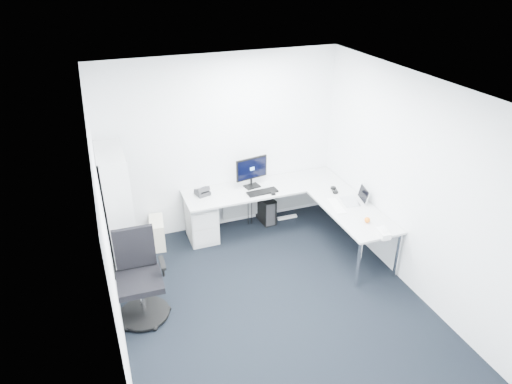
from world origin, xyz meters
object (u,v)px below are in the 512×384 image
object	(u,v)px
l_desk	(273,218)
monitor	(252,172)
bookshelf	(119,212)
laptop	(351,195)
task_chair	(140,280)

from	to	relation	value
l_desk	monitor	bearing A→B (deg)	113.75
bookshelf	l_desk	bearing A→B (deg)	-1.32
bookshelf	monitor	size ratio (longest dim) A/B	3.41
bookshelf	laptop	distance (m)	3.20
task_chair	monitor	size ratio (longest dim) A/B	2.16
l_desk	laptop	distance (m)	1.20
monitor	laptop	size ratio (longest dim) A/B	1.61
task_chair	laptop	distance (m)	3.12
task_chair	monitor	distance (m)	2.43
l_desk	task_chair	bearing A→B (deg)	-153.57
l_desk	laptop	size ratio (longest dim) A/B	7.76
l_desk	monitor	size ratio (longest dim) A/B	4.83
task_chair	l_desk	bearing A→B (deg)	28.12
l_desk	monitor	world-z (taller)	monitor
monitor	laptop	world-z (taller)	monitor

